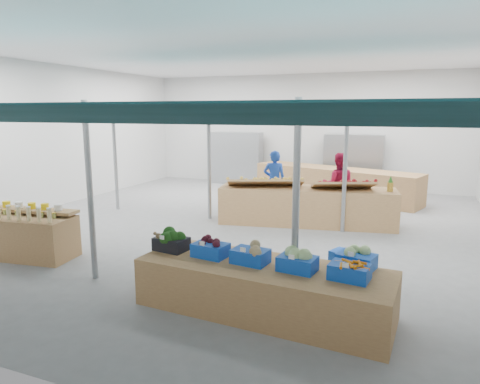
{
  "coord_description": "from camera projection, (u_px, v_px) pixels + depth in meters",
  "views": [
    {
      "loc": [
        3.91,
        -9.52,
        2.81
      ],
      "look_at": [
        0.72,
        -1.6,
        1.2
      ],
      "focal_mm": 32.0,
      "sensor_mm": 36.0,
      "label": 1
    }
  ],
  "objects": [
    {
      "name": "floor",
      "position": [
        237.0,
        226.0,
        10.64
      ],
      "size": [
        13.0,
        13.0,
        0.0
      ],
      "primitive_type": "plane",
      "color": "slate",
      "rests_on": "ground"
    },
    {
      "name": "hall",
      "position": [
        257.0,
        118.0,
        11.46
      ],
      "size": [
        13.0,
        13.0,
        13.0
      ],
      "color": "silver",
      "rests_on": "ground"
    },
    {
      "name": "pole_grid",
      "position": [
        239.0,
        163.0,
        8.43
      ],
      "size": [
        10.0,
        4.6,
        3.0
      ],
      "color": "gray",
      "rests_on": "floor"
    },
    {
      "name": "awnings",
      "position": [
        239.0,
        113.0,
        8.25
      ],
      "size": [
        9.5,
        7.08,
        0.3
      ],
      "color": "black",
      "rests_on": "pole_grid"
    },
    {
      "name": "back_shelving_left",
      "position": [
        236.0,
        158.0,
        16.84
      ],
      "size": [
        2.0,
        0.5,
        2.0
      ],
      "primitive_type": "cube",
      "color": "#B23F33",
      "rests_on": "floor"
    },
    {
      "name": "back_shelving_right",
      "position": [
        353.0,
        164.0,
        15.19
      ],
      "size": [
        2.0,
        0.5,
        2.0
      ],
      "primitive_type": "cube",
      "color": "#B23F33",
      "rests_on": "floor"
    },
    {
      "name": "bottle_shelf",
      "position": [
        29.0,
        235.0,
        8.36
      ],
      "size": [
        1.92,
        1.31,
        1.09
      ],
      "rotation": [
        0.0,
        0.0,
        0.13
      ],
      "color": "brown",
      "rests_on": "floor"
    },
    {
      "name": "veg_counter",
      "position": [
        263.0,
        288.0,
        6.06
      ],
      "size": [
        3.65,
        1.41,
        0.7
      ],
      "primitive_type": "cube",
      "rotation": [
        0.0,
        0.0,
        -0.06
      ],
      "color": "brown",
      "rests_on": "floor"
    },
    {
      "name": "fruit_counter",
      "position": [
        306.0,
        206.0,
        10.79
      ],
      "size": [
        4.47,
        1.82,
        0.93
      ],
      "primitive_type": "cube",
      "rotation": [
        0.0,
        0.0,
        0.18
      ],
      "color": "brown",
      "rests_on": "floor"
    },
    {
      "name": "far_counter",
      "position": [
        334.0,
        183.0,
        14.06
      ],
      "size": [
        5.63,
        2.77,
        1.0
      ],
      "primitive_type": "cube",
      "rotation": [
        0.0,
        0.0,
        -0.31
      ],
      "color": "brown",
      "rests_on": "floor"
    },
    {
      "name": "crate_stack",
      "position": [
        345.0,
        268.0,
        7.01
      ],
      "size": [
        0.56,
        0.49,
        0.57
      ],
      "primitive_type": "cube",
      "rotation": [
        0.0,
        0.0,
        -0.4
      ],
      "color": "#1044B0",
      "rests_on": "floor"
    },
    {
      "name": "vendor_left",
      "position": [
        274.0,
        181.0,
        12.16
      ],
      "size": [
        0.7,
        0.53,
        1.74
      ],
      "primitive_type": "imported",
      "rotation": [
        0.0,
        0.0,
        3.33
      ],
      "color": "#183DA1",
      "rests_on": "floor"
    },
    {
      "name": "vendor_right",
      "position": [
        338.0,
        185.0,
        11.5
      ],
      "size": [
        0.95,
        0.8,
        1.74
      ],
      "primitive_type": "imported",
      "rotation": [
        0.0,
        0.0,
        3.33
      ],
      "color": "maroon",
      "rests_on": "floor"
    },
    {
      "name": "crate_broccoli",
      "position": [
        171.0,
        240.0,
        6.61
      ],
      "size": [
        0.54,
        0.43,
        0.35
      ],
      "rotation": [
        0.0,
        0.0,
        -0.12
      ],
      "color": "black",
      "rests_on": "veg_counter"
    },
    {
      "name": "crate_beets",
      "position": [
        210.0,
        248.0,
        6.32
      ],
      "size": [
        0.54,
        0.43,
        0.29
      ],
      "rotation": [
        0.0,
        0.0,
        -0.12
      ],
      "color": "#1044B0",
      "rests_on": "veg_counter"
    },
    {
      "name": "crate_celeriac",
      "position": [
        250.0,
        253.0,
        6.05
      ],
      "size": [
        0.54,
        0.43,
        0.31
      ],
      "rotation": [
        0.0,
        0.0,
        -0.12
      ],
      "color": "#1044B0",
      "rests_on": "veg_counter"
    },
    {
      "name": "crate_cabbage",
      "position": [
        297.0,
        259.0,
        5.75
      ],
      "size": [
        0.54,
        0.43,
        0.35
      ],
      "rotation": [
        0.0,
        0.0,
        -0.12
      ],
      "color": "#1044B0",
      "rests_on": "veg_counter"
    },
    {
      "name": "crate_carrots",
      "position": [
        350.0,
        271.0,
        5.47
      ],
      "size": [
        0.54,
        0.43,
        0.29
      ],
      "rotation": [
        0.0,
        0.0,
        -0.12
      ],
      "color": "#1044B0",
      "rests_on": "veg_counter"
    },
    {
      "name": "sparrow",
      "position": [
        158.0,
        235.0,
        6.55
      ],
      "size": [
        0.12,
        0.09,
        0.11
      ],
      "rotation": [
        0.0,
        0.0,
        -0.12
      ],
      "color": "brown",
      "rests_on": "crate_broccoli"
    },
    {
      "name": "apple_heap_yellow",
      "position": [
        266.0,
        181.0,
        10.77
      ],
      "size": [
        2.02,
        1.34,
        0.27
      ],
      "rotation": [
        0.0,
        0.0,
        0.37
      ],
      "color": "#997247",
      "rests_on": "fruit_counter"
    },
    {
      "name": "apple_heap_red",
      "position": [
        344.0,
        183.0,
        10.4
      ],
      "size": [
        1.65,
        1.19,
        0.27
      ],
      "rotation": [
        0.0,
        0.0,
        0.37
      ],
      "color": "#997247",
      "rests_on": "fruit_counter"
    },
    {
      "name": "pineapple",
      "position": [
        390.0,
        184.0,
        10.19
      ],
      "size": [
        0.14,
        0.14,
        0.39
      ],
      "rotation": [
        0.0,
        0.0,
        0.37
      ],
      "color": "#8C6019",
      "rests_on": "fruit_counter"
    },
    {
      "name": "crate_extra",
      "position": [
        356.0,
        258.0,
        5.86
      ],
      "size": [
        0.57,
        0.46,
        0.32
      ],
      "rotation": [
        0.0,
        0.0,
        -0.23
      ],
      "color": "#1044B0",
      "rests_on": "veg_counter"
    }
  ]
}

